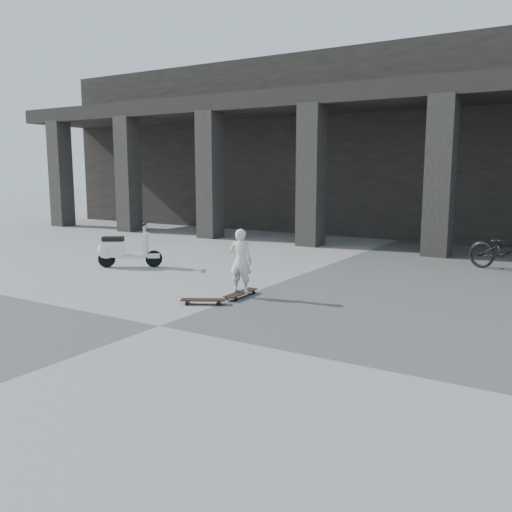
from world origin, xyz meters
The scene contains 7 objects.
ground centered at (0.00, 0.00, 0.00)m, with size 90.00×90.00×0.00m, color #4D4D4A.
colonnade centered at (0.00, 13.77, 3.03)m, with size 28.00×8.82×6.00m.
longboard centered at (0.02, 2.08, 0.07)m, with size 0.21×0.84×0.08m.
skateboard_spare centered at (-0.22, 1.32, 0.07)m, with size 0.72×0.52×0.09m.
child centered at (0.02, 2.08, 0.64)m, with size 0.40×0.26×1.10m, color silver.
scooter centered at (-3.91, 3.07, 0.40)m, with size 1.25×0.93×1.00m.
bicycle centered at (3.61, 7.11, 0.46)m, with size 0.61×1.74×0.92m, color black.
Camera 1 is at (5.02, -5.56, 2.18)m, focal length 38.00 mm.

